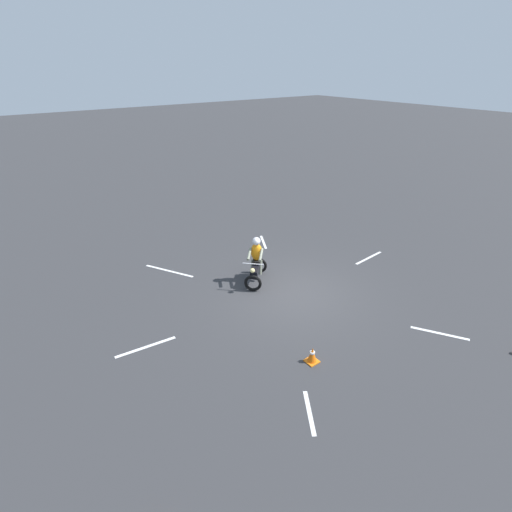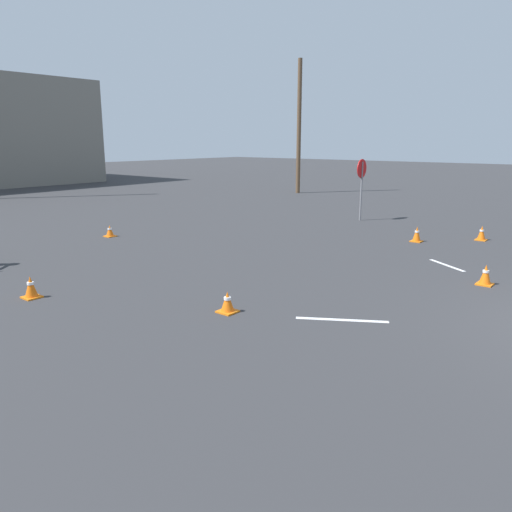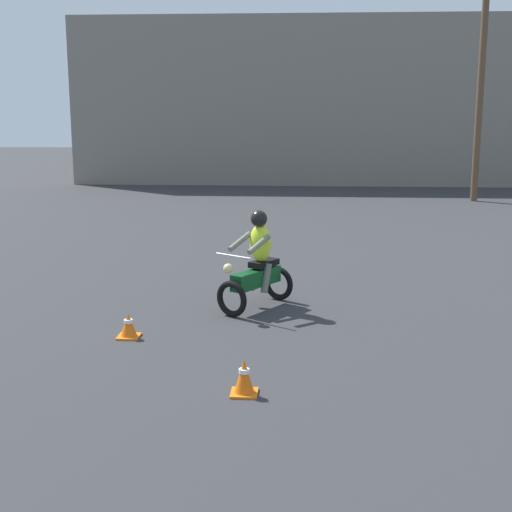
# 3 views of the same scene
# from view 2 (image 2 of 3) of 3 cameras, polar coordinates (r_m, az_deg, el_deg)

# --- Properties ---
(stop_sign) EXTENTS (0.70, 0.08, 2.30)m
(stop_sign) POSITION_cam_2_polar(r_m,az_deg,el_deg) (19.31, 11.97, 8.82)
(stop_sign) COLOR slate
(stop_sign) RESTS_ON ground
(traffic_cone_near_left) EXTENTS (0.32, 0.32, 0.38)m
(traffic_cone_near_left) POSITION_cam_2_polar(r_m,az_deg,el_deg) (8.90, -3.28, -5.32)
(traffic_cone_near_left) COLOR orange
(traffic_cone_near_left) RESTS_ON ground
(traffic_cone_near_right) EXTENTS (0.32, 0.32, 0.46)m
(traffic_cone_near_right) POSITION_cam_2_polar(r_m,az_deg,el_deg) (15.76, 17.90, 2.36)
(traffic_cone_near_right) COLOR orange
(traffic_cone_near_right) RESTS_ON ground
(traffic_cone_mid_left) EXTENTS (0.32, 0.32, 0.36)m
(traffic_cone_mid_left) POSITION_cam_2_polar(r_m,az_deg,el_deg) (16.47, -16.36, 2.74)
(traffic_cone_mid_left) COLOR orange
(traffic_cone_mid_left) RESTS_ON ground
(traffic_cone_far_right) EXTENTS (0.32, 0.32, 0.44)m
(traffic_cone_far_right) POSITION_cam_2_polar(r_m,az_deg,el_deg) (11.59, 24.75, -2.01)
(traffic_cone_far_right) COLOR orange
(traffic_cone_far_right) RESTS_ON ground
(traffic_cone_far_center) EXTENTS (0.32, 0.32, 0.45)m
(traffic_cone_far_center) POSITION_cam_2_polar(r_m,az_deg,el_deg) (16.70, 24.39, 2.38)
(traffic_cone_far_center) COLOR orange
(traffic_cone_far_center) RESTS_ON ground
(traffic_cone_far_left) EXTENTS (0.32, 0.32, 0.43)m
(traffic_cone_far_left) POSITION_cam_2_polar(r_m,az_deg,el_deg) (10.61, -24.34, -3.29)
(traffic_cone_far_left) COLOR orange
(traffic_cone_far_left) RESTS_ON ground
(lane_stripe_ne) EXTENTS (0.79, 1.10, 0.01)m
(lane_stripe_ne) POSITION_cam_2_polar(r_m,az_deg,el_deg) (13.07, 20.97, -0.99)
(lane_stripe_ne) COLOR silver
(lane_stripe_ne) RESTS_ON ground
(lane_stripe_nw) EXTENTS (0.89, 1.40, 0.01)m
(lane_stripe_nw) POSITION_cam_2_polar(r_m,az_deg,el_deg) (8.70, 9.78, -7.20)
(lane_stripe_nw) COLOR silver
(lane_stripe_nw) RESTS_ON ground
(utility_pole_near) EXTENTS (0.24, 0.24, 7.35)m
(utility_pole_near) POSITION_cam_2_polar(r_m,az_deg,el_deg) (29.06, 4.93, 14.43)
(utility_pole_near) COLOR brown
(utility_pole_near) RESTS_ON ground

